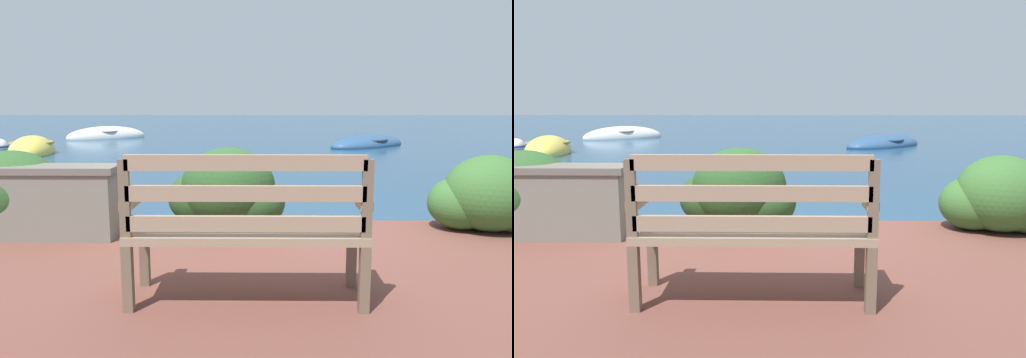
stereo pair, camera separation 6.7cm
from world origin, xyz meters
TOP-DOWN VIEW (x-y plane):
  - ground_plane at (0.00, 0.00)m, footprint 80.00×80.00m
  - park_bench at (0.04, -2.08)m, footprint 1.44×0.48m
  - stone_wall at (-1.88, -0.67)m, footprint 1.48×0.39m
  - hedge_clump_far_left at (-2.20, -0.46)m, footprint 1.12×0.81m
  - hedge_clump_left at (-0.21, -0.27)m, footprint 1.14×0.82m
  - hedge_clump_centre at (2.25, -0.38)m, footprint 1.06×0.76m
  - rowboat_nearest at (-6.00, 8.17)m, footprint 1.73×2.62m
  - rowboat_mid at (3.39, 10.41)m, footprint 3.11×2.83m
  - rowboat_far at (-5.59, 13.32)m, footprint 2.92×2.43m
  - mooring_buoy at (-7.51, 9.41)m, footprint 0.50×0.50m

SIDE VIEW (x-z plane):
  - ground_plane at x=0.00m, z-range 0.00..0.00m
  - rowboat_mid at x=3.39m, z-range -0.26..0.36m
  - rowboat_far at x=-5.59m, z-range -0.33..0.46m
  - rowboat_nearest at x=-6.00m, z-range -0.35..0.50m
  - mooring_buoy at x=-7.51m, z-range -0.15..0.31m
  - hedge_clump_centre at x=2.25m, z-range 0.17..0.89m
  - stone_wall at x=-1.88m, z-range 0.22..0.88m
  - hedge_clump_far_left at x=-2.20m, z-range 0.17..0.93m
  - hedge_clump_left at x=-0.21m, z-range 0.17..0.94m
  - park_bench at x=0.04m, z-range 0.24..1.17m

